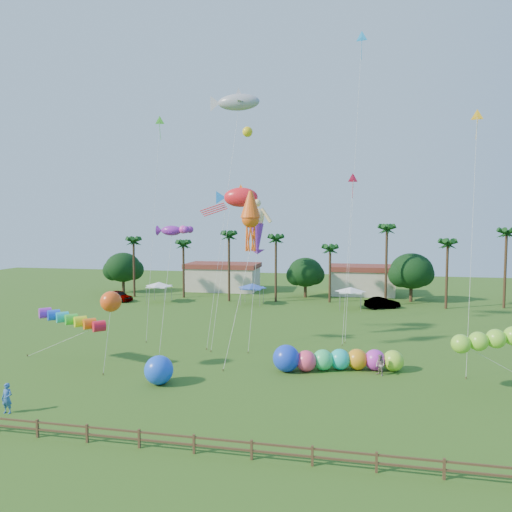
% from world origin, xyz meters
% --- Properties ---
extents(ground, '(160.00, 160.00, 0.00)m').
position_xyz_m(ground, '(0.00, 0.00, 0.00)').
color(ground, '#285116').
rests_on(ground, ground).
extents(tree_line, '(69.46, 8.91, 11.00)m').
position_xyz_m(tree_line, '(3.57, 44.00, 4.28)').
color(tree_line, '#3A2819').
rests_on(tree_line, ground).
extents(buildings_row, '(35.00, 7.00, 4.00)m').
position_xyz_m(buildings_row, '(-3.09, 50.00, 2.00)').
color(buildings_row, beige).
rests_on(buildings_row, ground).
extents(tent_row, '(31.00, 4.00, 0.60)m').
position_xyz_m(tent_row, '(-6.00, 36.33, 2.75)').
color(tent_row, white).
rests_on(tent_row, ground).
extents(fence, '(36.12, 0.12, 1.00)m').
position_xyz_m(fence, '(0.00, -6.00, 0.61)').
color(fence, brown).
rests_on(fence, ground).
extents(car_a, '(5.15, 3.58, 1.63)m').
position_xyz_m(car_a, '(-26.41, 35.68, 0.81)').
color(car_a, '#4C4C54').
rests_on(car_a, ground).
extents(car_b, '(5.01, 3.47, 1.56)m').
position_xyz_m(car_b, '(12.35, 37.36, 0.78)').
color(car_b, '#4C4C54').
rests_on(car_b, ground).
extents(spectator_a, '(0.69, 0.46, 1.88)m').
position_xyz_m(spectator_a, '(-12.95, -3.54, 0.94)').
color(spectator_a, '#2F5FA7').
rests_on(spectator_a, ground).
extents(spectator_b, '(0.98, 0.99, 1.62)m').
position_xyz_m(spectator_b, '(10.12, 8.30, 0.81)').
color(spectator_b, gray).
rests_on(spectator_b, ground).
extents(caterpillar_inflatable, '(10.43, 3.90, 2.13)m').
position_xyz_m(caterpillar_inflatable, '(6.51, 8.77, 0.89)').
color(caterpillar_inflatable, '#FF436C').
rests_on(caterpillar_inflatable, ground).
extents(blue_ball, '(2.11, 2.11, 2.11)m').
position_xyz_m(blue_ball, '(-5.84, 3.12, 1.05)').
color(blue_ball, blue).
rests_on(blue_ball, ground).
extents(rainbow_tube, '(9.57, 4.44, 3.97)m').
position_xyz_m(rainbow_tube, '(-13.59, 5.45, 3.51)').
color(rainbow_tube, red).
rests_on(rainbow_tube, ground).
extents(green_worm, '(9.83, 2.31, 4.17)m').
position_xyz_m(green_worm, '(15.33, 5.88, 3.39)').
color(green_worm, '#83DC31').
rests_on(green_worm, ground).
extents(orange_ball_kite, '(1.99, 1.99, 6.44)m').
position_xyz_m(orange_ball_kite, '(-10.58, 4.97, 5.62)').
color(orange_ball_kite, '#FF5014').
rests_on(orange_ball_kite, ground).
extents(merman_kite, '(2.40, 4.85, 13.61)m').
position_xyz_m(merman_kite, '(-1.10, 16.08, 11.04)').
color(merman_kite, '#FAD68E').
rests_on(merman_kite, ground).
extents(fish_kite, '(5.25, 5.96, 15.39)m').
position_xyz_m(fish_kite, '(-2.90, 16.78, 14.32)').
color(fish_kite, red).
rests_on(fish_kite, ground).
extents(shark_kite, '(6.22, 8.62, 25.33)m').
position_xyz_m(shark_kite, '(-3.74, 19.47, 24.26)').
color(shark_kite, '#9B9EA9').
rests_on(shark_kite, ground).
extents(squid_kite, '(2.20, 5.61, 14.66)m').
position_xyz_m(squid_kite, '(-0.80, 11.58, 12.13)').
color(squid_kite, '#F85914').
rests_on(squid_kite, ground).
extents(lobster_kite, '(3.66, 5.22, 11.74)m').
position_xyz_m(lobster_kite, '(-8.24, 11.86, 11.08)').
color(lobster_kite, purple).
rests_on(lobster_kite, ground).
extents(delta_kite_red, '(1.45, 3.83, 16.81)m').
position_xyz_m(delta_kite_red, '(7.94, 19.81, 15.95)').
color(delta_kite_red, red).
rests_on(delta_kite_red, ground).
extents(delta_kite_yellow, '(1.57, 3.40, 20.72)m').
position_xyz_m(delta_kite_yellow, '(17.39, 11.85, 19.67)').
color(delta_kite_yellow, yellow).
rests_on(delta_kite_yellow, ground).
extents(delta_kite_green, '(1.14, 4.17, 22.88)m').
position_xyz_m(delta_kite_green, '(-11.75, 17.66, 21.77)').
color(delta_kite_green, green).
rests_on(delta_kite_green, ground).
extents(delta_kite_blue, '(1.98, 5.04, 31.54)m').
position_xyz_m(delta_kite_blue, '(8.63, 22.07, 30.26)').
color(delta_kite_blue, '#1991E5').
rests_on(delta_kite_blue, ground).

